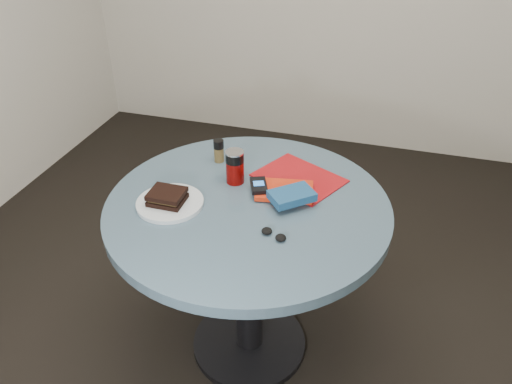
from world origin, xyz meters
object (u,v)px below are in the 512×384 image
(mp3_player, at_px, (259,185))
(headphones, at_px, (274,234))
(pepper_grinder, at_px, (219,151))
(sandwich, at_px, (167,197))
(table, at_px, (248,239))
(magazine, at_px, (299,178))
(plate, at_px, (170,203))
(novel, at_px, (292,196))
(soda_can, at_px, (235,167))
(red_book, at_px, (284,191))

(mp3_player, xyz_separation_m, headphones, (0.12, -0.23, -0.02))
(pepper_grinder, bearing_deg, sandwich, -101.21)
(table, height_order, pepper_grinder, pepper_grinder)
(magazine, height_order, headphones, headphones)
(plate, height_order, mp3_player, mp3_player)
(novel, xyz_separation_m, headphones, (-0.01, -0.19, -0.03))
(sandwich, distance_m, soda_can, 0.28)
(plate, relative_size, soda_can, 1.83)
(table, relative_size, mp3_player, 8.89)
(sandwich, relative_size, magazine, 0.39)
(pepper_grinder, distance_m, novel, 0.40)
(plate, bearing_deg, red_book, 25.96)
(plate, xyz_separation_m, soda_can, (0.17, 0.21, 0.06))
(plate, xyz_separation_m, red_book, (0.37, 0.18, 0.01))
(table, bearing_deg, mp3_player, 75.13)
(magazine, distance_m, mp3_player, 0.18)
(sandwich, relative_size, mp3_player, 1.06)
(plate, xyz_separation_m, mp3_player, (0.27, 0.16, 0.02))
(pepper_grinder, xyz_separation_m, novel, (0.34, -0.21, -0.01))
(table, xyz_separation_m, magazine, (0.14, 0.20, 0.17))
(plate, distance_m, novel, 0.42)
(mp3_player, bearing_deg, magazine, 48.10)
(plate, relative_size, sandwich, 1.95)
(magazine, bearing_deg, red_book, -76.70)
(table, bearing_deg, red_book, 39.08)
(plate, distance_m, pepper_grinder, 0.34)
(magazine, bearing_deg, sandwich, -116.12)
(magazine, height_order, mp3_player, mp3_player)
(novel, height_order, mp3_player, novel)
(pepper_grinder, distance_m, magazine, 0.34)
(table, height_order, soda_can, soda_can)
(table, xyz_separation_m, sandwich, (-0.26, -0.09, 0.20))
(soda_can, height_order, magazine, soda_can)
(sandwich, bearing_deg, red_book, 26.21)
(plate, relative_size, headphones, 2.42)
(soda_can, bearing_deg, headphones, -51.55)
(plate, xyz_separation_m, magazine, (0.39, 0.29, -0.00))
(red_book, distance_m, mp3_player, 0.09)
(red_book, bearing_deg, plate, -163.68)
(sandwich, relative_size, novel, 0.80)
(magazine, bearing_deg, novel, -59.31)
(pepper_grinder, relative_size, headphones, 0.96)
(pepper_grinder, height_order, magazine, pepper_grinder)
(table, bearing_deg, pepper_grinder, 128.42)
(novel, bearing_deg, mp3_player, 122.00)
(table, distance_m, mp3_player, 0.21)
(table, height_order, red_book, red_book)
(sandwich, xyz_separation_m, mp3_player, (0.28, 0.17, -0.01))
(novel, distance_m, headphones, 0.19)
(table, relative_size, soda_can, 7.84)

